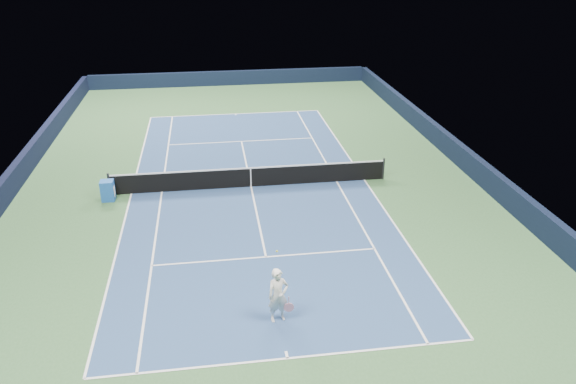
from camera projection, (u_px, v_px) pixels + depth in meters
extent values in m
plane|color=#315930|center=(251.00, 187.00, 26.35)|extent=(40.00, 40.00, 0.00)
cube|color=black|center=(229.00, 78.00, 43.94)|extent=(22.00, 0.35, 1.10)
cube|color=black|center=(470.00, 163.00, 27.54)|extent=(0.35, 40.00, 1.10)
cube|color=black|center=(6.00, 190.00, 24.69)|extent=(0.35, 40.00, 1.10)
cube|color=navy|center=(251.00, 187.00, 26.34)|extent=(10.97, 23.77, 0.01)
cube|color=white|center=(236.00, 114.00, 37.03)|extent=(10.97, 0.08, 0.00)
cube|color=white|center=(287.00, 358.00, 15.66)|extent=(10.97, 0.08, 0.00)
cube|color=white|center=(364.00, 180.00, 27.06)|extent=(0.08, 23.77, 0.00)
cube|color=white|center=(131.00, 194.00, 25.62)|extent=(0.08, 23.77, 0.00)
cube|color=white|center=(337.00, 181.00, 26.88)|extent=(0.08, 23.77, 0.00)
cube|color=white|center=(162.00, 192.00, 25.80)|extent=(0.08, 23.77, 0.00)
cube|color=white|center=(241.00, 141.00, 32.10)|extent=(8.23, 0.08, 0.00)
cube|color=white|center=(266.00, 257.00, 20.59)|extent=(8.23, 0.08, 0.00)
cube|color=white|center=(251.00, 186.00, 26.34)|extent=(0.08, 12.80, 0.00)
cube|color=white|center=(236.00, 114.00, 36.89)|extent=(0.08, 0.30, 0.00)
cube|color=white|center=(287.00, 355.00, 15.79)|extent=(0.08, 0.30, 0.00)
cylinder|color=black|center=(109.00, 184.00, 25.28)|extent=(0.10, 0.10, 1.07)
cylinder|color=black|center=(383.00, 169.00, 26.97)|extent=(0.10, 0.10, 1.07)
cube|color=black|center=(251.00, 178.00, 26.15)|extent=(12.80, 0.03, 0.91)
cube|color=white|center=(250.00, 168.00, 25.95)|extent=(12.80, 0.04, 0.06)
cube|color=white|center=(251.00, 178.00, 26.15)|extent=(0.05, 0.04, 0.91)
cube|color=blue|center=(108.00, 191.00, 24.82)|extent=(0.57, 0.52, 0.93)
cube|color=white|center=(114.00, 191.00, 24.87)|extent=(0.05, 0.41, 0.41)
imported|color=white|center=(278.00, 295.00, 16.87)|extent=(0.73, 0.57, 1.78)
cylinder|color=pink|center=(289.00, 301.00, 16.95)|extent=(0.03, 0.03, 0.29)
cylinder|color=black|center=(289.00, 307.00, 17.05)|extent=(0.29, 0.02, 0.29)
cylinder|color=#CD849C|center=(289.00, 307.00, 17.05)|extent=(0.32, 0.03, 0.32)
sphere|color=yellow|center=(277.00, 251.00, 17.39)|extent=(0.07, 0.07, 0.07)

